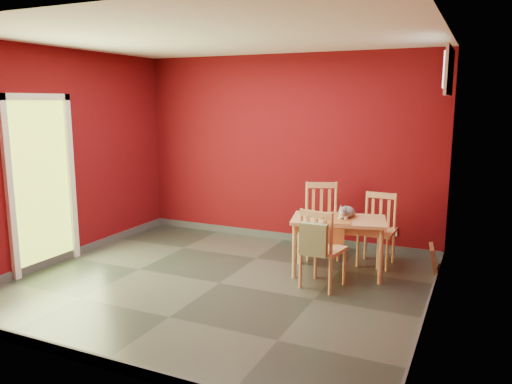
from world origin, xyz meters
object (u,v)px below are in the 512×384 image
at_px(picture_frame, 434,262).
at_px(chair_far_right, 377,229).
at_px(tote_bag, 314,239).
at_px(dining_table, 338,225).
at_px(chair_near, 321,248).
at_px(cat, 347,210).
at_px(chair_far_left, 322,219).

bearing_deg(picture_frame, chair_far_right, 163.84).
relative_size(tote_bag, picture_frame, 1.07).
bearing_deg(dining_table, chair_near, -94.50).
distance_m(chair_far_right, cat, 0.63).
relative_size(dining_table, chair_near, 1.33).
bearing_deg(chair_far_left, tote_bag, -76.41).
bearing_deg(chair_far_right, picture_frame, -16.16).
distance_m(chair_near, cat, 0.70).
xyz_separation_m(chair_far_right, cat, (-0.28, -0.47, 0.31)).
height_order(chair_near, picture_frame, chair_near).
bearing_deg(chair_far_left, dining_table, -57.38).
bearing_deg(cat, tote_bag, -94.08).
relative_size(chair_far_left, chair_near, 1.08).
height_order(chair_far_left, picture_frame, chair_far_left).
xyz_separation_m(chair_far_left, chair_near, (0.35, -1.14, -0.04)).
xyz_separation_m(cat, picture_frame, (0.99, 0.26, -0.58)).
distance_m(tote_bag, cat, 0.86).
bearing_deg(picture_frame, tote_bag, -135.93).
height_order(dining_table, tote_bag, tote_bag).
distance_m(dining_table, picture_frame, 1.19).
relative_size(chair_far_left, picture_frame, 2.49).
bearing_deg(tote_bag, picture_frame, 44.07).
bearing_deg(dining_table, chair_far_left, 122.62).
relative_size(chair_near, tote_bag, 2.15).
bearing_deg(tote_bag, chair_far_right, 72.15).
xyz_separation_m(chair_far_right, picture_frame, (0.71, -0.21, -0.27)).
height_order(chair_far_left, chair_near, chair_far_left).
xyz_separation_m(chair_near, cat, (0.11, 0.62, 0.31)).
bearing_deg(picture_frame, dining_table, -161.94).
distance_m(dining_table, tote_bag, 0.75).
height_order(dining_table, chair_far_left, chair_far_left).
xyz_separation_m(dining_table, cat, (0.07, 0.09, 0.18)).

